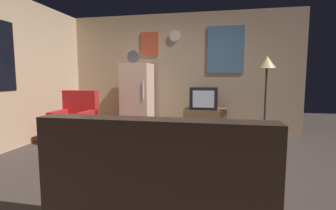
% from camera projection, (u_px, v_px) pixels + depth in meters
% --- Properties ---
extents(ground_plane, '(12.00, 12.00, 0.00)m').
position_uv_depth(ground_plane, '(152.00, 167.00, 3.35)').
color(ground_plane, '#3D332D').
extents(wall_with_art, '(5.20, 0.12, 2.61)m').
position_uv_depth(wall_with_art, '(180.00, 73.00, 5.59)').
color(wall_with_art, tan).
rests_on(wall_with_art, ground_plane).
extents(fridge, '(0.60, 0.62, 1.77)m').
position_uv_depth(fridge, '(137.00, 98.00, 5.37)').
color(fridge, beige).
rests_on(fridge, ground_plane).
extents(tv_stand, '(0.84, 0.53, 0.57)m').
position_uv_depth(tv_stand, '(205.00, 123.00, 5.06)').
color(tv_stand, brown).
rests_on(tv_stand, ground_plane).
extents(crt_tv, '(0.54, 0.51, 0.44)m').
position_uv_depth(crt_tv, '(204.00, 98.00, 5.01)').
color(crt_tv, black).
rests_on(crt_tv, tv_stand).
extents(standing_lamp, '(0.32, 0.32, 1.59)m').
position_uv_depth(standing_lamp, '(267.00, 69.00, 4.45)').
color(standing_lamp, '#332D28').
rests_on(standing_lamp, ground_plane).
extents(coffee_table, '(0.72, 0.72, 0.43)m').
position_uv_depth(coffee_table, '(124.00, 146.00, 3.60)').
color(coffee_table, brown).
rests_on(coffee_table, ground_plane).
extents(wine_glass, '(0.05, 0.05, 0.15)m').
position_uv_depth(wine_glass, '(117.00, 125.00, 3.66)').
color(wine_glass, silver).
rests_on(wine_glass, coffee_table).
extents(mug_ceramic_white, '(0.08, 0.08, 0.09)m').
position_uv_depth(mug_ceramic_white, '(129.00, 127.00, 3.66)').
color(mug_ceramic_white, silver).
rests_on(mug_ceramic_white, coffee_table).
extents(mug_ceramic_tan, '(0.08, 0.08, 0.09)m').
position_uv_depth(mug_ceramic_tan, '(120.00, 132.00, 3.36)').
color(mug_ceramic_tan, tan).
rests_on(mug_ceramic_tan, coffee_table).
extents(armchair, '(0.68, 0.68, 0.96)m').
position_uv_depth(armchair, '(76.00, 124.00, 4.62)').
color(armchair, red).
rests_on(armchair, ground_plane).
extents(couch, '(1.70, 0.80, 0.92)m').
position_uv_depth(couch, '(161.00, 188.00, 2.01)').
color(couch, black).
rests_on(couch, ground_plane).
extents(book_stack, '(0.22, 0.17, 0.14)m').
position_uv_depth(book_stack, '(236.00, 136.00, 4.89)').
color(book_stack, '#AF6241').
rests_on(book_stack, ground_plane).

